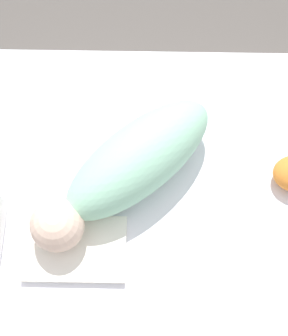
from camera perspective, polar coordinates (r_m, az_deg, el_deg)
name	(u,v)px	position (r m, az deg, el deg)	size (l,w,h in m)	color
ground_plane	(147,200)	(1.42, 0.38, -3.98)	(12.00, 12.00, 0.00)	#514C47
bed_mattress	(147,190)	(1.33, 0.40, -2.74)	(1.34, 0.81, 0.19)	white
burp_cloth	(76,249)	(1.19, -8.30, -9.72)	(0.25, 0.17, 0.02)	white
swaddled_baby	(129,168)	(1.17, -1.85, 0.02)	(0.48, 0.45, 0.17)	#99D6B2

